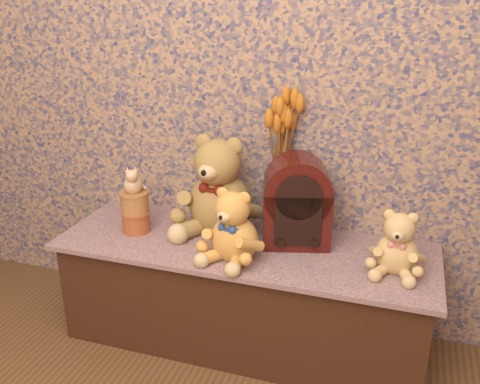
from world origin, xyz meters
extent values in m
cube|color=navy|center=(0.00, 1.50, 1.30)|extent=(3.00, 0.10, 2.60)
cube|color=navy|center=(0.00, 1.25, 0.22)|extent=(1.50, 0.52, 0.45)
cylinder|color=tan|center=(0.10, 1.44, 0.56)|extent=(0.15, 0.15, 0.22)
cylinder|color=#C07738|center=(-0.46, 1.23, 0.49)|extent=(0.15, 0.15, 0.08)
cylinder|color=tan|center=(-0.46, 1.23, 0.58)|extent=(0.14, 0.14, 0.09)
camera|label=1|loc=(0.56, -0.51, 1.38)|focal=38.74mm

